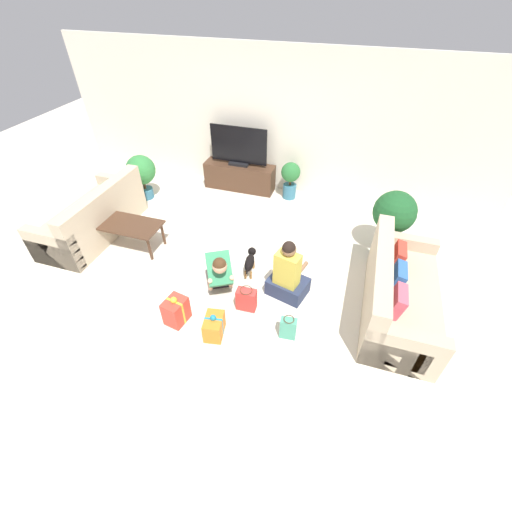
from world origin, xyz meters
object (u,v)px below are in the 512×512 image
at_px(sofa_left, 94,218).
at_px(potted_plant_corner_right, 394,215).
at_px(potted_plant_corner_left, 141,172).
at_px(person_kneeling, 219,270).
at_px(person_sitting, 288,276).
at_px(sofa_right, 397,295).
at_px(tv, 239,148).
at_px(gift_bag_b, 246,299).
at_px(coffee_table, 128,226).
at_px(potted_plant_back_right, 290,177).
at_px(gift_bag_a, 288,328).
at_px(tv_console, 240,177).
at_px(dog, 250,260).
at_px(gift_box_b, 176,311).
at_px(gift_box_a, 214,326).

xyz_separation_m(sofa_left, potted_plant_corner_right, (4.69, 1.02, 0.36)).
xyz_separation_m(sofa_left, potted_plant_corner_left, (0.15, 1.30, 0.24)).
bearing_deg(sofa_left, potted_plant_corner_left, 173.48).
distance_m(person_kneeling, person_sitting, 0.95).
relative_size(sofa_right, tv, 1.70).
xyz_separation_m(person_kneeling, person_sitting, (0.94, 0.16, 0.01)).
height_order(sofa_right, gift_bag_b, sofa_right).
height_order(coffee_table, potted_plant_back_right, potted_plant_back_right).
bearing_deg(coffee_table, potted_plant_back_right, 47.75).
bearing_deg(gift_bag_a, potted_plant_back_right, 103.14).
bearing_deg(person_kneeling, sofa_right, -22.83).
distance_m(tv_console, dog, 2.53).
xyz_separation_m(person_kneeling, gift_bag_b, (0.49, -0.26, -0.16)).
distance_m(potted_plant_corner_right, potted_plant_corner_left, 4.55).
bearing_deg(gift_bag_a, gift_bag_b, 156.11).
relative_size(tv_console, potted_plant_corner_left, 1.63).
bearing_deg(gift_box_b, sofa_left, 149.36).
bearing_deg(gift_bag_b, potted_plant_back_right, 92.43).
bearing_deg(gift_bag_a, person_kneeling, 154.15).
height_order(tv, gift_box_b, tv).
xyz_separation_m(sofa_right, dog, (-2.05, 0.17, -0.10)).
distance_m(sofa_left, gift_box_a, 3.05).
distance_m(potted_plant_back_right, gift_bag_a, 3.37).
xyz_separation_m(tv_console, potted_plant_corner_left, (-1.64, -0.91, 0.29)).
distance_m(sofa_left, potted_plant_back_right, 3.57).
relative_size(tv_console, potted_plant_back_right, 1.94).
bearing_deg(coffee_table, gift_bag_a, -19.09).
xyz_separation_m(potted_plant_corner_right, dog, (-1.90, -1.14, -0.46)).
height_order(coffee_table, potted_plant_corner_left, potted_plant_corner_left).
distance_m(coffee_table, tv_console, 2.55).
xyz_separation_m(sofa_right, gift_box_a, (-2.11, -1.06, -0.17)).
bearing_deg(potted_plant_back_right, gift_bag_a, -76.86).
height_order(tv_console, potted_plant_back_right, potted_plant_back_right).
height_order(sofa_right, potted_plant_corner_left, sofa_right).
relative_size(tv, dog, 2.10).
xyz_separation_m(sofa_left, potted_plant_back_right, (2.84, 2.16, 0.12)).
relative_size(person_kneeling, gift_bag_a, 2.39).
height_order(sofa_right, gift_box_b, sofa_right).
height_order(potted_plant_back_right, gift_box_a, potted_plant_back_right).
distance_m(coffee_table, gift_bag_a, 3.01).
height_order(potted_plant_corner_right, dog, potted_plant_corner_right).
relative_size(tv, gift_box_b, 2.64).
bearing_deg(person_kneeling, gift_bag_b, -57.78).
xyz_separation_m(sofa_right, gift_bag_b, (-1.87, -0.54, -0.15)).
xyz_separation_m(sofa_left, gift_box_a, (2.73, -1.35, -0.17)).
height_order(tv_console, potted_plant_corner_right, potted_plant_corner_right).
relative_size(sofa_right, potted_plant_back_right, 2.62).
height_order(sofa_left, gift_bag_b, sofa_left).
bearing_deg(potted_plant_back_right, tv_console, 177.28).
distance_m(potted_plant_back_right, gift_bag_b, 3.00).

